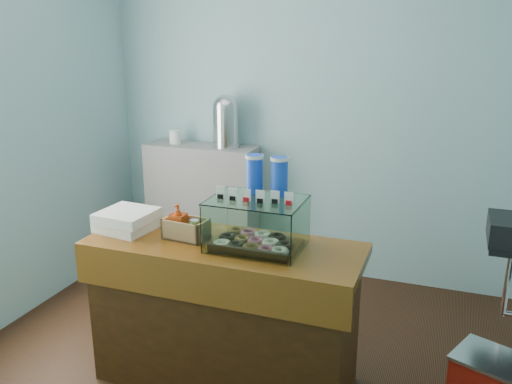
% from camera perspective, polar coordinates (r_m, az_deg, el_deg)
% --- Properties ---
extents(ground, '(3.50, 3.50, 0.00)m').
position_cam_1_polar(ground, '(3.74, -1.59, -16.93)').
color(ground, black).
rests_on(ground, ground).
extents(room_shell, '(3.54, 3.04, 2.82)m').
position_cam_1_polar(room_shell, '(3.13, -1.34, 10.02)').
color(room_shell, '#85BDC2').
rests_on(room_shell, ground).
extents(counter, '(1.60, 0.60, 0.90)m').
position_cam_1_polar(counter, '(3.30, -3.33, -12.56)').
color(counter, '#40230C').
rests_on(counter, ground).
extents(back_shelf, '(1.00, 0.32, 1.10)m').
position_cam_1_polar(back_shelf, '(4.93, -5.67, -1.37)').
color(back_shelf, gray).
rests_on(back_shelf, ground).
extents(display_case, '(0.52, 0.38, 0.50)m').
position_cam_1_polar(display_case, '(3.02, 0.26, -2.79)').
color(display_case, black).
rests_on(display_case, counter).
extents(condiment_crate, '(0.26, 0.17, 0.20)m').
position_cam_1_polar(condiment_crate, '(3.19, -7.62, -3.58)').
color(condiment_crate, tan).
rests_on(condiment_crate, counter).
extents(pastry_boxes, '(0.34, 0.35, 0.12)m').
position_cam_1_polar(pastry_boxes, '(3.38, -13.40, -2.90)').
color(pastry_boxes, white).
rests_on(pastry_boxes, counter).
extents(coffee_urn, '(0.25, 0.25, 0.46)m').
position_cam_1_polar(coffee_urn, '(4.65, -3.20, 7.61)').
color(coffee_urn, silver).
rests_on(coffee_urn, back_shelf).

